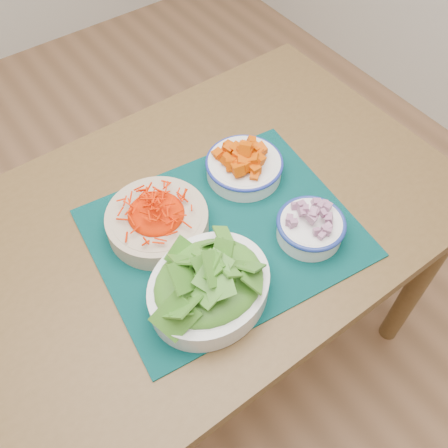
% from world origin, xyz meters
% --- Properties ---
extents(ground, '(4.00, 4.00, 0.00)m').
position_xyz_m(ground, '(0.00, 0.00, 0.00)').
color(ground, '#AA7952').
rests_on(ground, ground).
extents(table, '(1.19, 0.80, 0.75)m').
position_xyz_m(table, '(0.20, -0.04, 0.65)').
color(table, brown).
rests_on(table, ground).
extents(placemat, '(0.60, 0.51, 0.00)m').
position_xyz_m(placemat, '(0.20, -0.11, 0.75)').
color(placemat, '#012727').
rests_on(placemat, table).
extents(carrot_bowl, '(0.27, 0.27, 0.09)m').
position_xyz_m(carrot_bowl, '(0.09, -0.02, 0.79)').
color(carrot_bowl, '#C4AF92').
rests_on(carrot_bowl, placemat).
extents(squash_bowl, '(0.19, 0.19, 0.09)m').
position_xyz_m(squash_bowl, '(0.34, -0.00, 0.80)').
color(squash_bowl, white).
rests_on(squash_bowl, placemat).
extents(lettuce_bowl, '(0.30, 0.27, 0.12)m').
position_xyz_m(lettuce_bowl, '(0.08, -0.23, 0.81)').
color(lettuce_bowl, silver).
rests_on(lettuce_bowl, placemat).
extents(onion_bowl, '(0.19, 0.19, 0.08)m').
position_xyz_m(onion_bowl, '(0.35, -0.23, 0.79)').
color(onion_bowl, white).
rests_on(onion_bowl, placemat).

